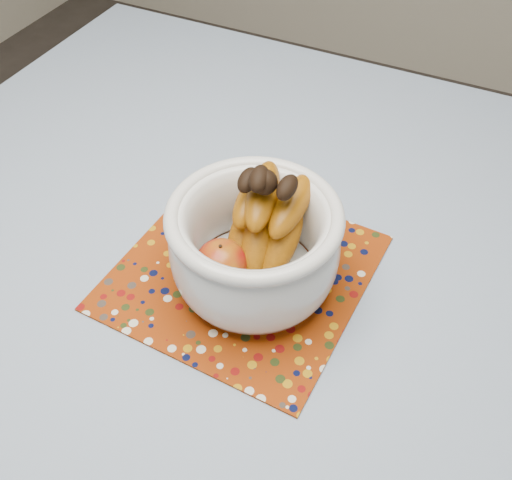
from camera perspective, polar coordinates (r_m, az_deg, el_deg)
table at (r=1.02m, az=-3.26°, el=-4.39°), size 1.20×1.20×0.75m
tablecloth at (r=0.96m, az=-3.46°, el=-1.31°), size 1.32×1.32×0.01m
placemat at (r=0.92m, az=-1.29°, el=-3.05°), size 0.37×0.37×0.00m
fruit_bowl at (r=0.85m, az=0.04°, el=0.30°), size 0.25×0.25×0.21m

